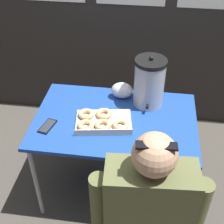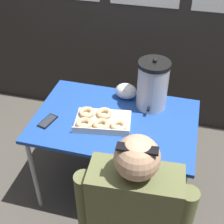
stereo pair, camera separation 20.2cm
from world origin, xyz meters
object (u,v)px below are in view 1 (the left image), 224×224
coffee_urn (149,82)px  person_seated (147,219)px  donut_box (102,121)px  cell_phone (47,126)px

coffee_urn → person_seated: (0.05, -0.87, -0.36)m
donut_box → coffee_urn: bearing=34.6°
donut_box → cell_phone: (-0.36, -0.08, -0.02)m
person_seated → cell_phone: bearing=-39.1°
cell_phone → person_seated: person_seated is taller
donut_box → person_seated: 0.71m
coffee_urn → donut_box: bearing=-136.4°
donut_box → person_seated: (0.35, -0.58, -0.20)m
person_seated → coffee_urn: bearing=-90.7°
coffee_urn → cell_phone: size_ratio=2.40×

